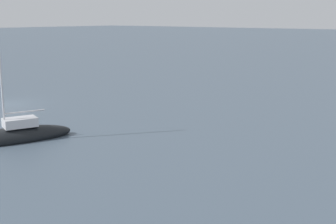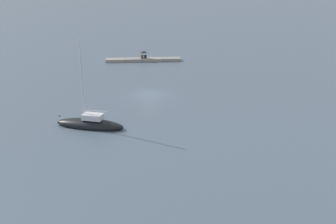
% 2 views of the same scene
% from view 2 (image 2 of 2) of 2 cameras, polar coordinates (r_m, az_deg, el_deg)
% --- Properties ---
extents(ground_plane, '(500.00, 500.00, 0.00)m').
position_cam_2_polar(ground_plane, '(53.46, -2.54, 2.28)').
color(ground_plane, '#475666').
extents(seawall_pier, '(12.59, 1.77, 0.51)m').
position_cam_2_polar(seawall_pier, '(73.41, -3.30, 6.93)').
color(seawall_pier, gray).
rests_on(seawall_pier, ground_plane).
extents(person_seated_dark_left, '(0.42, 0.62, 0.73)m').
position_cam_2_polar(person_seated_dark_left, '(73.33, -3.02, 7.33)').
color(person_seated_dark_left, '#1E2333').
rests_on(person_seated_dark_left, seawall_pier).
extents(person_seated_brown_right, '(0.42, 0.62, 0.73)m').
position_cam_2_polar(person_seated_brown_right, '(73.21, -3.46, 7.30)').
color(person_seated_brown_right, '#1E2333').
rests_on(person_seated_brown_right, seawall_pier).
extents(umbrella_open_black, '(1.27, 1.27, 1.28)m').
position_cam_2_polar(umbrella_open_black, '(73.10, -3.25, 7.97)').
color(umbrella_open_black, black).
rests_on(umbrella_open_black, seawall_pier).
extents(sailboat_black_mid, '(7.26, 4.17, 8.94)m').
position_cam_2_polar(sailboat_black_mid, '(43.08, -10.29, -1.57)').
color(sailboat_black_mid, black).
rests_on(sailboat_black_mid, ground_plane).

